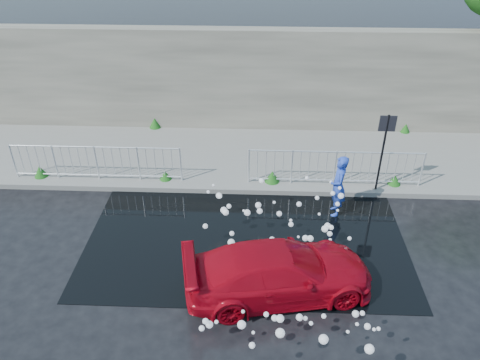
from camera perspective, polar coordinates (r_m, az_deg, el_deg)
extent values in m
plane|color=black|center=(11.38, -1.95, -9.90)|extent=(90.00, 90.00, 0.00)
cube|color=gray|center=(15.40, -0.65, 2.90)|extent=(30.00, 4.00, 0.15)
cube|color=gray|center=(13.70, -1.08, -1.19)|extent=(30.00, 0.25, 0.16)
cube|color=#534F46|center=(16.63, -0.29, 12.14)|extent=(30.00, 0.60, 3.50)
cube|color=black|center=(12.11, 0.76, -6.77)|extent=(8.00, 5.00, 0.01)
cylinder|color=black|center=(13.60, 16.87, 2.80)|extent=(0.06, 0.06, 2.50)
cube|color=black|center=(13.16, 17.55, 6.58)|extent=(0.45, 0.04, 0.45)
cylinder|color=silver|center=(15.44, -25.88, 2.12)|extent=(0.05, 0.05, 1.10)
cylinder|color=silver|center=(13.82, -7.24, 1.90)|extent=(0.05, 0.05, 1.10)
cylinder|color=silver|center=(14.20, -17.41, 3.85)|extent=(5.00, 0.04, 0.04)
cylinder|color=silver|center=(14.65, -16.82, 0.59)|extent=(5.00, 0.04, 0.04)
cylinder|color=silver|center=(13.65, 1.08, 1.74)|extent=(0.05, 0.05, 1.10)
cylinder|color=silver|center=(14.45, 21.32, 1.20)|extent=(0.05, 0.05, 1.10)
cylinder|color=silver|center=(13.58, 11.73, 3.37)|extent=(5.00, 0.04, 0.04)
cylinder|color=silver|center=(14.05, 11.31, -0.02)|extent=(5.00, 0.04, 0.04)
cone|color=#1E5115|center=(15.34, -23.17, 0.99)|extent=(0.40, 0.40, 0.35)
cone|color=#1E5115|center=(14.17, -9.09, 0.58)|extent=(0.36, 0.36, 0.26)
cone|color=#1E5115|center=(13.89, 3.96, 0.45)|extent=(0.44, 0.44, 0.35)
cone|color=#1E5115|center=(14.48, 18.34, 0.03)|extent=(0.38, 0.38, 0.30)
cone|color=#1E5115|center=(17.36, -10.34, 6.88)|extent=(0.42, 0.42, 0.37)
cone|color=#1E5115|center=(17.76, 19.51, 6.01)|extent=(0.34, 0.34, 0.32)
sphere|color=white|center=(12.45, 8.14, 0.26)|extent=(0.10, 0.10, 0.10)
sphere|color=white|center=(11.49, 10.95, -7.17)|extent=(0.08, 0.08, 0.08)
sphere|color=white|center=(11.64, 13.21, -6.95)|extent=(0.10, 0.10, 0.10)
sphere|color=white|center=(12.61, 11.04, -0.25)|extent=(0.09, 0.09, 0.09)
sphere|color=white|center=(12.07, -3.90, -1.45)|extent=(0.09, 0.09, 0.09)
sphere|color=white|center=(12.03, 11.80, -2.89)|extent=(0.12, 0.12, 0.12)
sphere|color=white|center=(11.35, 3.92, -7.21)|extent=(0.13, 0.13, 0.13)
sphere|color=white|center=(11.52, 7.97, -7.04)|extent=(0.15, 0.15, 0.15)
sphere|color=white|center=(11.49, 10.88, -6.46)|extent=(0.13, 0.13, 0.13)
sphere|color=white|center=(11.30, 0.70, -8.34)|extent=(0.14, 0.14, 0.14)
sphere|color=white|center=(11.25, 8.63, -8.08)|extent=(0.12, 0.12, 0.12)
sphere|color=white|center=(12.17, 9.38, -2.17)|extent=(0.11, 0.11, 0.11)
sphere|color=white|center=(11.57, 10.30, -5.89)|extent=(0.17, 0.17, 0.17)
sphere|color=white|center=(11.76, 9.63, -4.12)|extent=(0.07, 0.07, 0.07)
sphere|color=white|center=(11.87, -1.99, -3.70)|extent=(0.17, 0.17, 0.17)
sphere|color=white|center=(11.70, 6.21, -4.91)|extent=(0.08, 0.08, 0.08)
sphere|color=white|center=(11.28, 4.29, -8.41)|extent=(0.14, 0.14, 0.14)
sphere|color=white|center=(11.78, 4.81, -4.12)|extent=(0.14, 0.14, 0.14)
sphere|color=white|center=(11.14, 6.97, -9.84)|extent=(0.06, 0.06, 0.06)
sphere|color=white|center=(11.51, -4.25, -5.63)|extent=(0.13, 0.13, 0.13)
sphere|color=white|center=(11.91, -1.36, -3.21)|extent=(0.12, 0.12, 0.12)
sphere|color=white|center=(11.75, 10.62, -5.51)|extent=(0.16, 0.16, 0.16)
sphere|color=white|center=(11.98, 2.24, -3.08)|extent=(0.16, 0.16, 0.16)
sphere|color=white|center=(11.49, 6.23, -5.41)|extent=(0.13, 0.13, 0.13)
sphere|color=white|center=(11.36, -1.08, -7.62)|extent=(0.18, 0.18, 0.18)
sphere|color=white|center=(11.99, 7.21, -2.94)|extent=(0.14, 0.14, 0.14)
sphere|color=white|center=(11.47, -1.00, -6.53)|extent=(0.12, 0.12, 0.12)
sphere|color=white|center=(12.28, 12.21, -1.90)|extent=(0.16, 0.16, 0.16)
sphere|color=white|center=(11.64, 2.41, -3.80)|extent=(0.15, 0.15, 0.15)
sphere|color=white|center=(11.89, 4.19, -2.74)|extent=(0.08, 0.08, 0.08)
sphere|color=white|center=(11.90, -2.46, -2.00)|extent=(0.11, 0.11, 0.11)
sphere|color=white|center=(12.21, -3.28, -0.63)|extent=(0.07, 0.07, 0.07)
sphere|color=white|center=(12.39, 2.62, -0.08)|extent=(0.14, 0.14, 0.14)
sphere|color=white|center=(11.50, 7.13, -6.90)|extent=(0.07, 0.07, 0.07)
sphere|color=white|center=(11.67, 11.05, -5.70)|extent=(0.13, 0.13, 0.13)
sphere|color=white|center=(11.68, 0.89, -4.00)|extent=(0.16, 0.16, 0.16)
sphere|color=white|center=(12.42, 11.24, -1.60)|extent=(0.13, 0.13, 0.13)
sphere|color=white|center=(11.34, 3.32, -7.95)|extent=(0.10, 0.10, 0.10)
sphere|color=white|center=(11.53, 8.57, -7.06)|extent=(0.16, 0.16, 0.16)
sphere|color=white|center=(11.73, 0.44, -3.75)|extent=(0.06, 0.06, 0.06)
sphere|color=white|center=(11.56, -1.76, -3.96)|extent=(0.16, 0.16, 0.16)
sphere|color=white|center=(12.33, 12.06, -0.96)|extent=(0.09, 0.09, 0.09)
sphere|color=white|center=(11.99, 11.82, -3.64)|extent=(0.07, 0.07, 0.07)
sphere|color=white|center=(12.11, -2.59, -1.92)|extent=(0.17, 0.17, 0.17)
sphere|color=white|center=(8.77, -2.90, -16.90)|extent=(0.08, 0.08, 0.08)
sphere|color=white|center=(8.99, 7.26, -16.27)|extent=(0.13, 0.13, 0.13)
sphere|color=white|center=(9.39, 13.01, -17.58)|extent=(0.07, 0.07, 0.07)
sphere|color=white|center=(8.98, 16.02, -17.10)|extent=(0.07, 0.07, 0.07)
sphere|color=white|center=(8.62, 10.15, -18.57)|extent=(0.17, 0.17, 0.17)
sphere|color=white|center=(9.34, 15.27, -16.84)|extent=(0.12, 0.12, 0.12)
sphere|color=white|center=(9.08, 7.97, -16.36)|extent=(0.09, 0.09, 0.09)
sphere|color=white|center=(8.61, 0.20, -17.23)|extent=(0.16, 0.16, 0.16)
sphere|color=white|center=(8.58, 4.92, -18.10)|extent=(0.17, 0.17, 0.17)
sphere|color=white|center=(8.73, 15.49, -19.24)|extent=(0.17, 0.17, 0.17)
sphere|color=white|center=(9.47, 0.38, -15.74)|extent=(0.08, 0.08, 0.08)
sphere|color=white|center=(8.70, -4.69, -17.58)|extent=(0.11, 0.11, 0.11)
sphere|color=white|center=(9.25, 4.91, -16.48)|extent=(0.16, 0.16, 0.16)
sphere|color=white|center=(10.27, 13.91, -15.56)|extent=(0.15, 0.15, 0.15)
sphere|color=white|center=(9.99, 14.08, -16.68)|extent=(0.08, 0.08, 0.08)
sphere|color=white|center=(9.39, -3.75, -17.17)|extent=(0.15, 0.15, 0.15)
sphere|color=white|center=(8.41, 1.48, -19.50)|extent=(0.11, 0.11, 0.11)
sphere|color=white|center=(8.93, 8.65, -16.88)|extent=(0.08, 0.08, 0.08)
sphere|color=white|center=(9.85, 10.18, -16.02)|extent=(0.10, 0.10, 0.10)
sphere|color=white|center=(9.57, 14.70, -15.43)|extent=(0.10, 0.10, 0.10)
sphere|color=white|center=(9.07, 16.53, -16.99)|extent=(0.08, 0.08, 0.08)
sphere|color=white|center=(8.58, 1.63, -18.09)|extent=(0.06, 0.06, 0.06)
sphere|color=white|center=(9.12, 3.21, -16.05)|extent=(0.10, 0.10, 0.10)
sphere|color=white|center=(9.19, -4.23, -16.79)|extent=(0.12, 0.12, 0.12)
sphere|color=white|center=(9.77, 4.23, -16.43)|extent=(0.13, 0.13, 0.13)
imported|color=#A40614|center=(10.29, 4.79, -11.07)|extent=(4.33, 2.44, 1.19)
imported|color=#2442B7|center=(12.66, 11.89, -0.75)|extent=(0.45, 0.66, 1.75)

